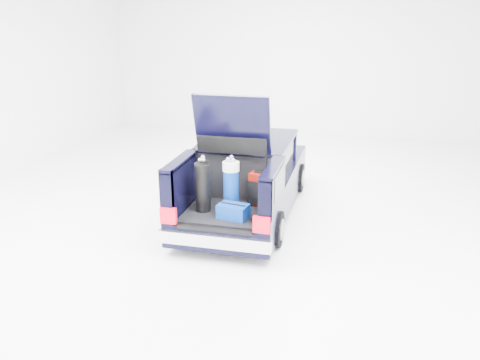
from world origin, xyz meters
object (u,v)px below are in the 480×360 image
(car, at_px, (248,178))
(red_suitcase, at_px, (260,190))
(blue_golf_bag, at_px, (231,185))
(blue_duffel, at_px, (233,211))
(black_golf_bag, at_px, (203,187))

(car, relative_size, red_suitcase, 7.73)
(blue_golf_bag, relative_size, blue_duffel, 1.77)
(blue_duffel, bearing_deg, blue_golf_bag, 120.52)
(red_suitcase, height_order, blue_golf_bag, blue_golf_bag)
(black_golf_bag, bearing_deg, car, 61.65)
(black_golf_bag, bearing_deg, blue_golf_bag, 10.68)
(car, distance_m, blue_duffel, 1.84)
(car, height_order, black_golf_bag, car)
(red_suitcase, bearing_deg, black_golf_bag, -137.53)
(black_golf_bag, relative_size, blue_golf_bag, 1.02)
(car, bearing_deg, blue_golf_bag, -87.69)
(black_golf_bag, distance_m, blue_golf_bag, 0.47)
(red_suitcase, height_order, black_golf_bag, black_golf_bag)
(blue_duffel, bearing_deg, red_suitcase, 75.02)
(car, relative_size, blue_duffel, 8.93)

